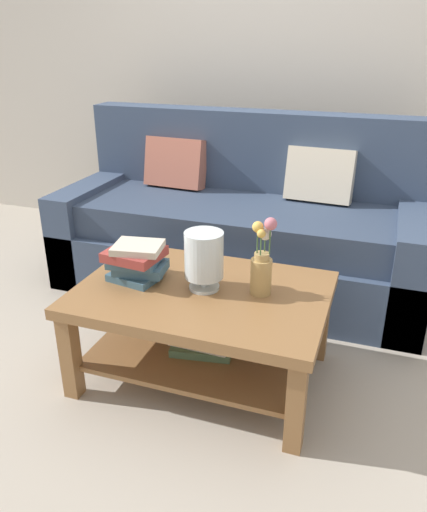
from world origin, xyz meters
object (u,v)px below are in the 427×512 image
at_px(coffee_table, 203,315).
at_px(glass_hurricane_vase, 204,257).
at_px(book_stack_main, 137,260).
at_px(couch, 241,229).
at_px(flower_pitcher, 262,264).

relative_size(coffee_table, glass_hurricane_vase, 4.15).
bearing_deg(book_stack_main, coffee_table, 0.65).
xyz_separation_m(couch, coffee_table, (0.12, -1.03, -0.04)).
distance_m(couch, book_stack_main, 1.07).
distance_m(book_stack_main, flower_pitcher, 0.58).
bearing_deg(coffee_table, book_stack_main, -179.35).
distance_m(book_stack_main, glass_hurricane_vase, 0.33).
distance_m(couch, glass_hurricane_vase, 1.05).
height_order(couch, book_stack_main, couch).
xyz_separation_m(book_stack_main, glass_hurricane_vase, (0.32, 0.02, 0.06)).
xyz_separation_m(coffee_table, book_stack_main, (-0.32, -0.00, 0.23)).
height_order(glass_hurricane_vase, flower_pitcher, flower_pitcher).
bearing_deg(coffee_table, couch, 96.72).
bearing_deg(flower_pitcher, coffee_table, -167.94).
relative_size(coffee_table, book_stack_main, 4.12).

